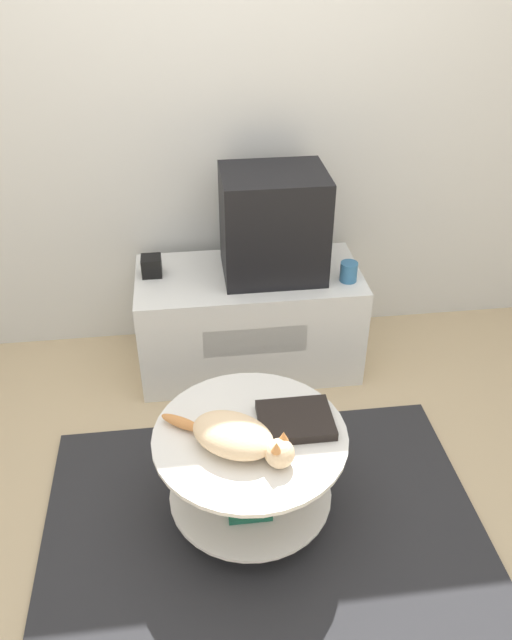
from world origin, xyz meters
The scene contains 10 objects.
ground_plane centered at (0.00, 0.00, 0.00)m, with size 12.00×12.00×0.00m, color tan.
wall_back centered at (0.00, 1.44, 1.30)m, with size 8.00×0.05×2.60m.
rug centered at (0.00, 0.00, 0.01)m, with size 1.72×1.21×0.02m.
tv_stand centered at (0.07, 1.08, 0.27)m, with size 1.11×0.54×0.54m.
tv centered at (0.19, 1.09, 0.80)m, with size 0.48×0.39×0.51m.
speaker centered at (-0.40, 1.13, 0.59)m, with size 0.10×0.10×0.10m.
mug centered at (0.54, 0.95, 0.59)m, with size 0.08×0.08×0.10m.
coffee_table centered at (-0.04, 0.07, 0.29)m, with size 0.72×0.72×0.43m.
dvd_box centered at (0.13, 0.10, 0.47)m, with size 0.27×0.22×0.04m.
cat centered at (-0.10, 0.00, 0.51)m, with size 0.46×0.35×0.13m.
Camera 1 is at (-0.23, -1.57, 2.07)m, focal length 35.00 mm.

